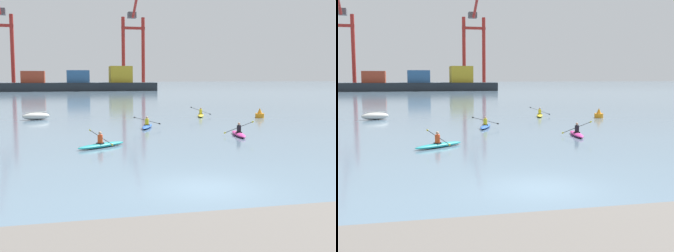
% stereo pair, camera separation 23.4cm
% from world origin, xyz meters
% --- Properties ---
extents(ground_plane, '(800.00, 800.00, 0.00)m').
position_xyz_m(ground_plane, '(0.00, 0.00, 0.00)').
color(ground_plane, slate).
extents(container_barge, '(47.44, 10.13, 7.58)m').
position_xyz_m(container_barge, '(-0.03, 120.47, 2.34)').
color(container_barge, '#1E2328').
rests_on(container_barge, ground).
extents(gantry_crane_west, '(7.71, 20.19, 34.70)m').
position_xyz_m(gantry_crane_west, '(-23.47, 129.29, 16.78)').
color(gantry_crane_west, maroon).
rests_on(gantry_crane_west, ground).
extents(gantry_crane_west_mid, '(8.12, 16.18, 32.64)m').
position_xyz_m(gantry_crane_west_mid, '(18.84, 134.51, 16.61)').
color(gantry_crane_west_mid, maroon).
rests_on(gantry_crane_west_mid, ground).
extents(capsized_dinghy, '(2.80, 1.77, 0.76)m').
position_xyz_m(capsized_dinghy, '(-7.69, 28.66, 0.35)').
color(capsized_dinghy, beige).
rests_on(capsized_dinghy, ground).
extents(channel_buoy, '(0.90, 0.90, 1.00)m').
position_xyz_m(channel_buoy, '(14.36, 25.52, 0.36)').
color(channel_buoy, orange).
rests_on(channel_buoy, ground).
extents(kayak_magenta, '(2.14, 3.45, 1.07)m').
position_xyz_m(kayak_magenta, '(6.86, 13.16, 0.17)').
color(kayak_magenta, '#C13384').
rests_on(kayak_magenta, ground).
extents(kayak_blue, '(2.12, 3.40, 0.95)m').
position_xyz_m(kayak_blue, '(1.50, 19.36, 0.17)').
color(kayak_blue, '#2856B2').
rests_on(kayak_blue, ground).
extents(kayak_yellow, '(2.09, 3.42, 1.04)m').
position_xyz_m(kayak_yellow, '(8.94, 28.28, 0.17)').
color(kayak_yellow, yellow).
rests_on(kayak_yellow, ground).
extents(kayak_teal, '(3.13, 2.44, 1.02)m').
position_xyz_m(kayak_teal, '(-2.96, 10.30, 0.17)').
color(kayak_teal, teal).
rests_on(kayak_teal, ground).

